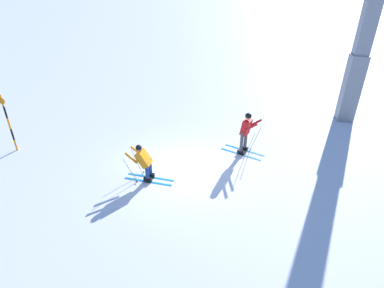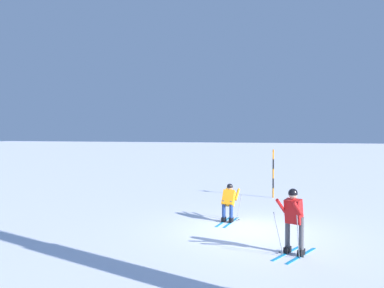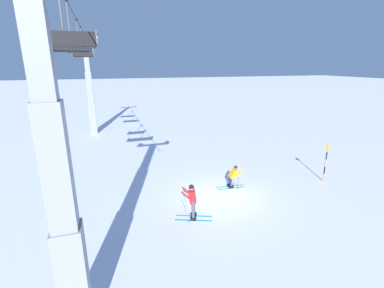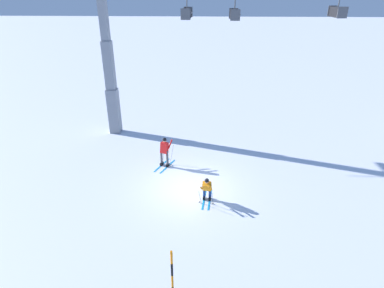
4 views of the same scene
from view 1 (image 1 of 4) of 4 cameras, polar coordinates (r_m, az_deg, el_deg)
name	(u,v)px [view 1 (image 1 of 4)]	position (r m, az deg, el deg)	size (l,w,h in m)	color
ground_plane	(183,168)	(11.80, -1.74, -4.48)	(260.00, 260.00, 0.00)	white
skier_carving_main	(144,161)	(10.93, -8.83, -3.02)	(0.73, 1.79, 1.50)	#198CCC
lift_tower_near	(366,30)	(16.32, 29.30, 17.73)	(0.74, 2.97, 10.16)	gray
trail_marker_pole	(8,122)	(14.34, -30.58, 3.56)	(0.07, 0.28, 2.44)	orange
skier_distant_uphill	(246,130)	(12.45, 9.87, 2.56)	(1.10, 1.81, 1.81)	#198CCC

